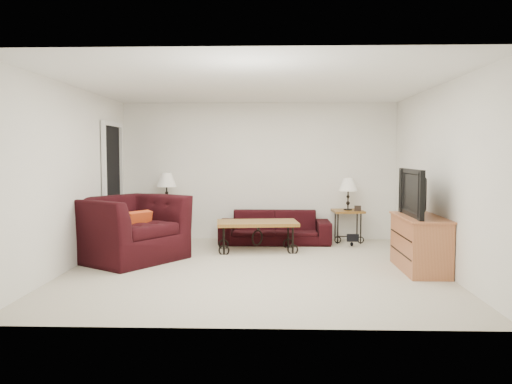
# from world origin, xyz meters

# --- Properties ---
(ground) EXTENTS (5.00, 5.00, 0.00)m
(ground) POSITION_xyz_m (0.00, 0.00, 0.00)
(ground) COLOR beige
(ground) RESTS_ON ground
(wall_back) EXTENTS (5.00, 0.02, 2.50)m
(wall_back) POSITION_xyz_m (0.00, 2.50, 1.25)
(wall_back) COLOR white
(wall_back) RESTS_ON ground
(wall_front) EXTENTS (5.00, 0.02, 2.50)m
(wall_front) POSITION_xyz_m (0.00, -2.50, 1.25)
(wall_front) COLOR white
(wall_front) RESTS_ON ground
(wall_left) EXTENTS (0.02, 5.00, 2.50)m
(wall_left) POSITION_xyz_m (-2.50, 0.00, 1.25)
(wall_left) COLOR white
(wall_left) RESTS_ON ground
(wall_right) EXTENTS (0.02, 5.00, 2.50)m
(wall_right) POSITION_xyz_m (2.50, 0.00, 1.25)
(wall_right) COLOR white
(wall_right) RESTS_ON ground
(ceiling) EXTENTS (5.00, 5.00, 0.00)m
(ceiling) POSITION_xyz_m (0.00, 0.00, 2.50)
(ceiling) COLOR white
(ceiling) RESTS_ON wall_back
(doorway) EXTENTS (0.08, 0.94, 2.04)m
(doorway) POSITION_xyz_m (-2.47, 1.65, 1.02)
(doorway) COLOR black
(doorway) RESTS_ON ground
(sofa) EXTENTS (1.94, 0.76, 0.57)m
(sofa) POSITION_xyz_m (0.29, 2.02, 0.28)
(sofa) COLOR black
(sofa) RESTS_ON ground
(side_table_left) EXTENTS (0.63, 0.63, 0.61)m
(side_table_left) POSITION_xyz_m (-1.66, 2.20, 0.31)
(side_table_left) COLOR brown
(side_table_left) RESTS_ON ground
(side_table_right) EXTENTS (0.56, 0.56, 0.57)m
(side_table_right) POSITION_xyz_m (1.59, 2.20, 0.29)
(side_table_right) COLOR brown
(side_table_right) RESTS_ON ground
(lamp_left) EXTENTS (0.39, 0.39, 0.61)m
(lamp_left) POSITION_xyz_m (-1.66, 2.20, 0.92)
(lamp_left) COLOR black
(lamp_left) RESTS_ON side_table_left
(lamp_right) EXTENTS (0.35, 0.35, 0.57)m
(lamp_right) POSITION_xyz_m (1.59, 2.20, 0.86)
(lamp_right) COLOR black
(lamp_right) RESTS_ON side_table_right
(photo_frame_left) EXTENTS (0.12, 0.05, 0.10)m
(photo_frame_left) POSITION_xyz_m (-1.81, 2.05, 0.67)
(photo_frame_left) COLOR black
(photo_frame_left) RESTS_ON side_table_left
(photo_frame_right) EXTENTS (0.12, 0.03, 0.10)m
(photo_frame_right) POSITION_xyz_m (1.74, 2.05, 0.62)
(photo_frame_right) COLOR black
(photo_frame_right) RESTS_ON side_table_right
(coffee_table) EXTENTS (1.36, 0.83, 0.48)m
(coffee_table) POSITION_xyz_m (0.00, 1.27, 0.24)
(coffee_table) COLOR brown
(coffee_table) RESTS_ON ground
(armchair) EXTENTS (1.86, 1.91, 0.94)m
(armchair) POSITION_xyz_m (-1.88, 0.47, 0.47)
(armchair) COLOR black
(armchair) RESTS_ON ground
(throw_pillow) EXTENTS (0.33, 0.42, 0.43)m
(throw_pillow) POSITION_xyz_m (-1.72, 0.42, 0.52)
(throw_pillow) COLOR #BD3C18
(throw_pillow) RESTS_ON armchair
(tv_stand) EXTENTS (0.51, 1.23, 0.74)m
(tv_stand) POSITION_xyz_m (2.23, -0.08, 0.37)
(tv_stand) COLOR #AE6940
(tv_stand) RESTS_ON ground
(television) EXTENTS (0.14, 1.10, 0.63)m
(television) POSITION_xyz_m (2.21, -0.08, 1.05)
(television) COLOR black
(television) RESTS_ON tv_stand
(backpack) EXTENTS (0.37, 0.32, 0.39)m
(backpack) POSITION_xyz_m (1.60, 1.75, 0.20)
(backpack) COLOR black
(backpack) RESTS_ON ground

